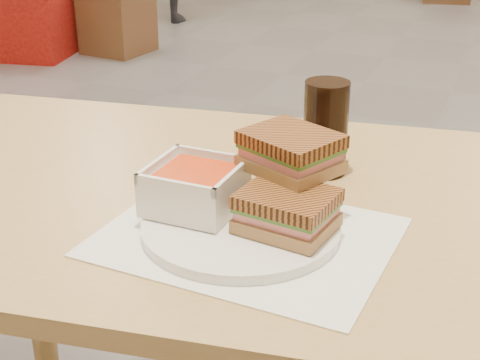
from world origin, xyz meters
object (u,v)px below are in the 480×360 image
at_px(panini_lower, 287,211).
at_px(cola_glass, 325,128).
at_px(main_table, 241,261).
at_px(bg_chair_0r, 117,20).
at_px(bg_chair_0l, 39,3).
at_px(soup_bowl, 195,189).
at_px(plate, 241,227).

xyz_separation_m(panini_lower, cola_glass, (-0.01, 0.23, 0.03)).
xyz_separation_m(main_table, bg_chair_0r, (-2.19, 3.25, -0.42)).
relative_size(panini_lower, bg_chair_0l, 0.29).
bearing_deg(cola_glass, main_table, -127.06).
distance_m(soup_bowl, panini_lower, 0.13).
bearing_deg(main_table, soup_bowl, -106.27).
bearing_deg(bg_chair_0r, plate, -56.34).
relative_size(main_table, soup_bowl, 10.83).
height_order(cola_glass, bg_chair_0r, cola_glass).
height_order(main_table, bg_chair_0l, main_table).
height_order(plate, cola_glass, cola_glass).
bearing_deg(main_table, bg_chair_0l, 130.60).
bearing_deg(bg_chair_0l, panini_lower, -49.28).
relative_size(soup_bowl, cola_glass, 0.81).
height_order(main_table, bg_chair_0r, main_table).
bearing_deg(panini_lower, soup_bowl, 174.61).
bearing_deg(panini_lower, cola_glass, 93.76).
bearing_deg(bg_chair_0r, bg_chair_0l, 159.29).
bearing_deg(main_table, bg_chair_0r, 124.03).
distance_m(main_table, panini_lower, 0.22).
relative_size(plate, soup_bowl, 2.18).
xyz_separation_m(panini_lower, bg_chair_0r, (-2.30, 3.35, -0.58)).
bearing_deg(bg_chair_0l, cola_glass, -47.61).
height_order(plate, bg_chair_0r, plate).
relative_size(plate, cola_glass, 1.77).
xyz_separation_m(main_table, panini_lower, (0.11, -0.11, 0.16)).
distance_m(main_table, soup_bowl, 0.19).
xyz_separation_m(main_table, cola_glass, (0.09, 0.12, 0.19)).
distance_m(panini_lower, bg_chair_0r, 4.10).
height_order(panini_lower, bg_chair_0r, panini_lower).
relative_size(main_table, cola_glass, 8.80).
relative_size(main_table, panini_lower, 10.10).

